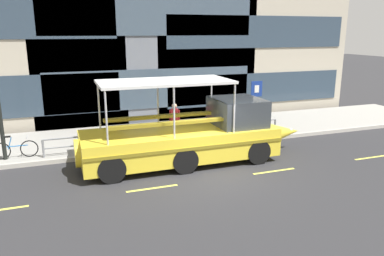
{
  "coord_description": "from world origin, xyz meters",
  "views": [
    {
      "loc": [
        -5.12,
        -12.29,
        5.22
      ],
      "look_at": [
        -0.03,
        1.89,
        1.3
      ],
      "focal_mm": 34.96,
      "sensor_mm": 36.0,
      "label": 1
    }
  ],
  "objects_px": {
    "parking_sign": "(256,98)",
    "duck_tour_boat": "(193,136)",
    "pedestrian_near_bow": "(232,115)",
    "leaned_bicycle": "(15,149)",
    "pedestrian_mid_left": "(175,118)"
  },
  "relations": [
    {
      "from": "parking_sign",
      "to": "duck_tour_boat",
      "type": "xyz_separation_m",
      "value": [
        -4.15,
        -2.33,
        -0.91
      ]
    },
    {
      "from": "pedestrian_near_bow",
      "to": "leaned_bicycle",
      "type": "bearing_deg",
      "value": -176.68
    },
    {
      "from": "duck_tour_boat",
      "to": "pedestrian_mid_left",
      "type": "bearing_deg",
      "value": 88.41
    },
    {
      "from": "duck_tour_boat",
      "to": "pedestrian_mid_left",
      "type": "height_order",
      "value": "duck_tour_boat"
    },
    {
      "from": "leaned_bicycle",
      "to": "pedestrian_mid_left",
      "type": "distance_m",
      "value": 7.0
    },
    {
      "from": "leaned_bicycle",
      "to": "pedestrian_near_bow",
      "type": "height_order",
      "value": "pedestrian_near_bow"
    },
    {
      "from": "pedestrian_near_bow",
      "to": "pedestrian_mid_left",
      "type": "xyz_separation_m",
      "value": [
        -3.07,
        -0.05,
        0.13
      ]
    },
    {
      "from": "parking_sign",
      "to": "pedestrian_mid_left",
      "type": "bearing_deg",
      "value": 173.11
    },
    {
      "from": "parking_sign",
      "to": "pedestrian_near_bow",
      "type": "xyz_separation_m",
      "value": [
        -1.0,
        0.54,
        -0.89
      ]
    },
    {
      "from": "leaned_bicycle",
      "to": "pedestrian_mid_left",
      "type": "xyz_separation_m",
      "value": [
        6.95,
        0.53,
        0.67
      ]
    },
    {
      "from": "parking_sign",
      "to": "leaned_bicycle",
      "type": "height_order",
      "value": "parking_sign"
    },
    {
      "from": "duck_tour_boat",
      "to": "pedestrian_mid_left",
      "type": "xyz_separation_m",
      "value": [
        0.08,
        2.82,
        0.14
      ]
    },
    {
      "from": "duck_tour_boat",
      "to": "pedestrian_near_bow",
      "type": "distance_m",
      "value": 4.26
    },
    {
      "from": "parking_sign",
      "to": "pedestrian_near_bow",
      "type": "height_order",
      "value": "parking_sign"
    },
    {
      "from": "duck_tour_boat",
      "to": "parking_sign",
      "type": "bearing_deg",
      "value": 29.28
    }
  ]
}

